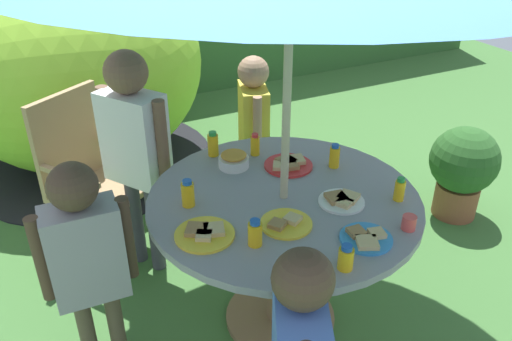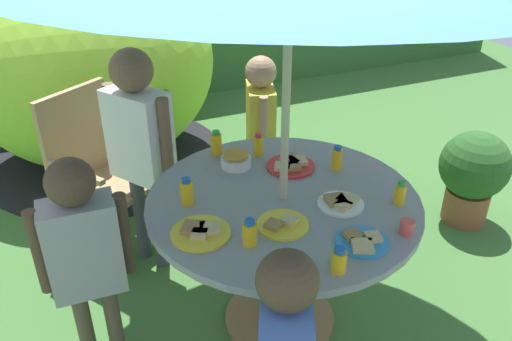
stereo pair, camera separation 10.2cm
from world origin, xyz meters
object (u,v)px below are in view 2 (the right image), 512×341
(dome_tent, at_px, (93,65))
(plate_center_back, at_px, (201,232))
(child_in_white_shirt, at_px, (139,136))
(child_in_grey_shirt, at_px, (84,248))
(plate_mid_right, at_px, (341,203))
(juice_bottle_spot_a, at_px, (258,145))
(wooden_chair, at_px, (95,166))
(plate_near_left, at_px, (283,224))
(juice_bottle_spot_b, at_px, (250,233))
(child_in_yellow_shirt, at_px, (261,119))
(juice_bottle_far_left, at_px, (187,192))
(garden_table, at_px, (282,229))
(juice_bottle_near_right, at_px, (337,158))
(cup_near, at_px, (407,227))
(juice_bottle_mid_left, at_px, (216,143))
(plate_far_right, at_px, (291,165))
(juice_bottle_front_edge, at_px, (400,193))
(juice_bottle_center_front, at_px, (339,261))
(snack_bowl, at_px, (236,159))
(plate_back_edge, at_px, (362,241))
(potted_plant, at_px, (473,172))

(dome_tent, distance_m, plate_center_back, 2.30)
(child_in_white_shirt, height_order, child_in_grey_shirt, child_in_white_shirt)
(plate_mid_right, bearing_deg, juice_bottle_spot_a, 103.88)
(wooden_chair, xyz_separation_m, plate_center_back, (0.28, -1.17, 0.23))
(child_in_white_shirt, xyz_separation_m, plate_center_back, (0.06, -0.86, -0.06))
(plate_mid_right, bearing_deg, plate_near_left, -172.85)
(wooden_chair, bearing_deg, plate_mid_right, -86.78)
(child_in_white_shirt, distance_m, juice_bottle_spot_b, 1.02)
(wooden_chair, height_order, juice_bottle_spot_a, wooden_chair)
(plate_near_left, relative_size, juice_bottle_spot_b, 1.89)
(plate_mid_right, bearing_deg, plate_center_back, 176.05)
(child_in_yellow_shirt, xyz_separation_m, juice_bottle_far_left, (-0.71, -0.80, 0.11))
(wooden_chair, bearing_deg, juice_bottle_far_left, -106.02)
(garden_table, bearing_deg, juice_bottle_near_right, 20.55)
(cup_near, bearing_deg, juice_bottle_mid_left, 116.31)
(plate_far_right, xyz_separation_m, juice_bottle_spot_b, (-0.43, -0.49, 0.04))
(child_in_yellow_shirt, xyz_separation_m, cup_near, (0.04, -1.37, 0.08))
(dome_tent, relative_size, juice_bottle_front_edge, 19.00)
(juice_bottle_center_front, bearing_deg, child_in_white_shirt, 109.39)
(child_in_white_shirt, xyz_separation_m, snack_bowl, (0.39, -0.39, -0.03))
(child_in_yellow_shirt, relative_size, plate_center_back, 4.51)
(juice_bottle_spot_b, bearing_deg, plate_mid_right, 11.49)
(child_in_grey_shirt, xyz_separation_m, plate_mid_right, (1.08, -0.20, 0.05))
(child_in_yellow_shirt, bearing_deg, snack_bowl, -16.30)
(juice_bottle_center_front, relative_size, juice_bottle_spot_b, 0.90)
(garden_table, distance_m, plate_near_left, 0.29)
(plate_mid_right, bearing_deg, juice_bottle_spot_b, -168.51)
(snack_bowl, height_order, juice_bottle_far_left, juice_bottle_far_left)
(child_in_grey_shirt, xyz_separation_m, plate_back_edge, (1.01, -0.47, 0.05))
(dome_tent, distance_m, juice_bottle_spot_a, 1.86)
(plate_center_back, distance_m, juice_bottle_far_left, 0.25)
(juice_bottle_front_edge, bearing_deg, child_in_white_shirt, 133.26)
(plate_center_back, bearing_deg, wooden_chair, 103.56)
(juice_bottle_far_left, height_order, cup_near, juice_bottle_far_left)
(child_in_yellow_shirt, relative_size, cup_near, 17.96)
(dome_tent, bearing_deg, juice_bottle_spot_b, -92.48)
(child_in_yellow_shirt, bearing_deg, juice_bottle_near_right, 22.32)
(juice_bottle_front_edge, bearing_deg, potted_plant, 27.96)
(juice_bottle_spot_a, distance_m, juice_bottle_spot_b, 0.76)
(potted_plant, distance_m, juice_bottle_front_edge, 1.30)
(wooden_chair, relative_size, child_in_yellow_shirt, 0.89)
(child_in_grey_shirt, xyz_separation_m, plate_far_right, (1.03, 0.20, 0.05))
(garden_table, height_order, plate_mid_right, plate_mid_right)
(plate_far_right, relative_size, juice_bottle_far_left, 1.90)
(potted_plant, distance_m, plate_back_edge, 1.63)
(dome_tent, height_order, juice_bottle_front_edge, dome_tent)
(plate_near_left, distance_m, juice_bottle_spot_b, 0.19)
(child_in_yellow_shirt, bearing_deg, juice_bottle_far_left, -23.71)
(plate_mid_right, relative_size, juice_bottle_spot_b, 1.78)
(juice_bottle_mid_left, xyz_separation_m, juice_bottle_spot_a, (0.20, -0.09, -0.01))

